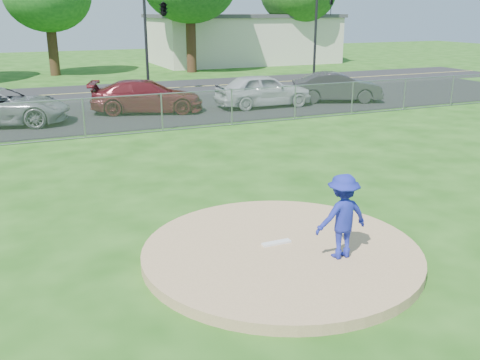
# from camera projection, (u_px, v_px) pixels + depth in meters

# --- Properties ---
(ground) EXTENTS (120.00, 120.00, 0.00)m
(ground) POSITION_uv_depth(u_px,v_px,m) (151.00, 145.00, 19.18)
(ground) COLOR #1A4B10
(ground) RESTS_ON ground
(pitchers_mound) EXTENTS (5.40, 5.40, 0.20)m
(pitchers_mound) POSITION_uv_depth(u_px,v_px,m) (281.00, 252.00, 10.41)
(pitchers_mound) COLOR tan
(pitchers_mound) RESTS_ON ground
(pitching_rubber) EXTENTS (0.60, 0.15, 0.04)m
(pitching_rubber) POSITION_uv_depth(u_px,v_px,m) (276.00, 243.00, 10.55)
(pitching_rubber) COLOR white
(pitching_rubber) RESTS_ON pitchers_mound
(chain_link_fence) EXTENTS (40.00, 0.06, 1.50)m
(chain_link_fence) POSITION_uv_depth(u_px,v_px,m) (137.00, 115.00, 20.70)
(chain_link_fence) COLOR gray
(chain_link_fence) RESTS_ON ground
(parking_lot) EXTENTS (50.00, 8.00, 0.01)m
(parking_lot) POSITION_uv_depth(u_px,v_px,m) (115.00, 114.00, 24.85)
(parking_lot) COLOR black
(parking_lot) RESTS_ON ground
(street) EXTENTS (60.00, 7.00, 0.01)m
(street) POSITION_uv_depth(u_px,v_px,m) (90.00, 93.00, 31.40)
(street) COLOR black
(street) RESTS_ON ground
(commercial_building) EXTENTS (16.40, 9.40, 4.30)m
(commercial_building) POSITION_uv_depth(u_px,v_px,m) (243.00, 38.00, 49.08)
(commercial_building) COLOR beige
(commercial_building) RESTS_ON ground
(traffic_signal_center) EXTENTS (1.42, 2.48, 5.60)m
(traffic_signal_center) POSITION_uv_depth(u_px,v_px,m) (162.00, 10.00, 29.78)
(traffic_signal_center) COLOR black
(traffic_signal_center) RESTS_ON ground
(traffic_signal_right) EXTENTS (1.28, 0.20, 5.60)m
(traffic_signal_right) POSITION_uv_depth(u_px,v_px,m) (319.00, 31.00, 34.07)
(traffic_signal_right) COLOR black
(traffic_signal_right) RESTS_ON ground
(pitcher) EXTENTS (1.04, 0.60, 1.60)m
(pitcher) POSITION_uv_depth(u_px,v_px,m) (342.00, 216.00, 9.78)
(pitcher) COLOR #1B2498
(pitcher) RESTS_ON pitchers_mound
(parked_car_gray) EXTENTS (6.00, 3.80, 1.54)m
(parked_car_gray) POSITION_uv_depth(u_px,v_px,m) (0.00, 106.00, 22.29)
(parked_car_gray) COLOR gray
(parked_car_gray) RESTS_ON parking_lot
(parked_car_darkred) EXTENTS (5.59, 3.56, 1.51)m
(parked_car_darkred) POSITION_uv_depth(u_px,v_px,m) (147.00, 96.00, 25.05)
(parked_car_darkred) COLOR #5A161C
(parked_car_darkred) RESTS_ON parking_lot
(parked_car_pearl) EXTENTS (4.85, 2.06, 1.63)m
(parked_car_pearl) POSITION_uv_depth(u_px,v_px,m) (263.00, 90.00, 26.54)
(parked_car_pearl) COLOR #BCBEC1
(parked_car_pearl) RESTS_ON parking_lot
(parked_car_charcoal) EXTENTS (4.87, 3.17, 1.52)m
(parked_car_charcoal) POSITION_uv_depth(u_px,v_px,m) (337.00, 87.00, 28.04)
(parked_car_charcoal) COLOR #27272A
(parked_car_charcoal) RESTS_ON parking_lot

